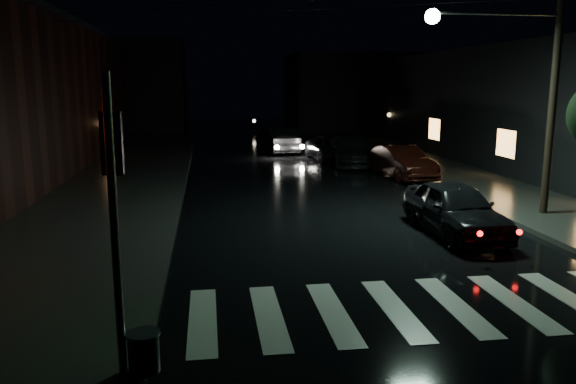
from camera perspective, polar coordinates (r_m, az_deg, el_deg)
name	(u,v)px	position (r m, az deg, el deg)	size (l,w,h in m)	color
ground	(272,328)	(10.06, -1.64, -13.64)	(120.00, 120.00, 0.00)	black
sidewalk_left	(110,187)	(23.79, -17.63, 0.47)	(6.00, 44.00, 0.15)	#282826
sidewalk_right	(461,178)	(25.92, 17.15, 1.32)	(4.00, 44.00, 0.15)	#282826
building_right	(558,107)	(32.56, 25.73, 7.78)	(10.00, 40.00, 6.00)	black
building_far_left	(108,86)	(54.84, -17.85, 10.23)	(14.00, 10.00, 8.00)	black
building_far_right	(362,91)	(56.15, 7.51, 10.15)	(14.00, 10.00, 7.00)	black
crosswalk	(425,307)	(11.21, 13.79, -11.28)	(9.00, 3.00, 0.01)	beige
signal_pole_corner	(130,278)	(8.16, -15.78, -8.40)	(0.68, 0.61, 4.20)	slate
utility_pole	(535,70)	(18.87, 23.82, 11.28)	(4.92, 0.44, 8.00)	black
parked_car_a	(455,209)	(16.42, 16.61, -1.62)	(1.76, 4.36, 1.49)	black
parked_car_b	(402,162)	(25.66, 11.47, 2.97)	(1.54, 4.41, 1.45)	black
parked_car_c	(350,150)	(29.69, 6.27, 4.25)	(2.13, 5.24, 1.52)	black
parked_car_d	(334,149)	(30.94, 4.67, 4.41)	(2.29, 4.96, 1.38)	black
oncoming_car	(278,140)	(34.70, -1.06, 5.34)	(1.70, 4.87, 1.61)	black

